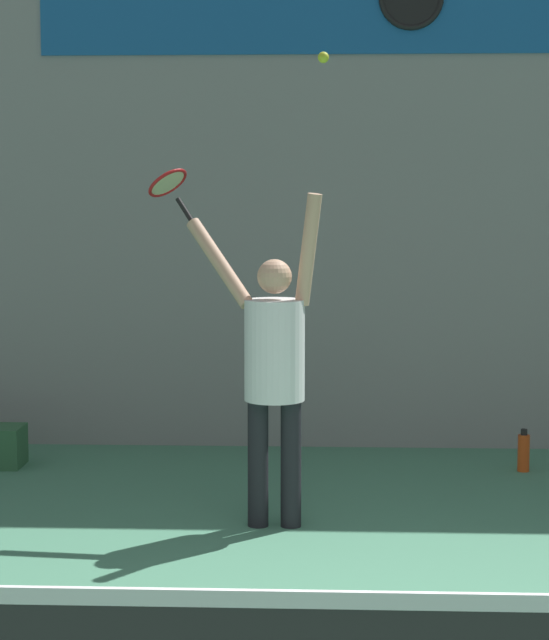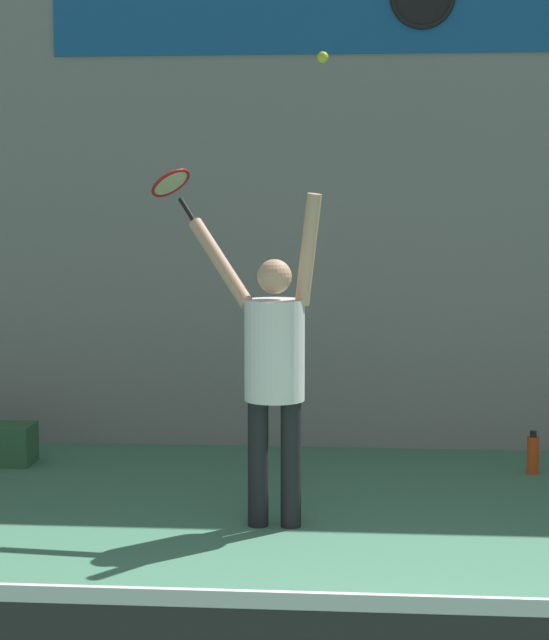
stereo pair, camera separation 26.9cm
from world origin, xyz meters
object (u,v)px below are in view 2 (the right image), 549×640
object	(u,v)px
tennis_ball	(323,57)
water_bottle	(533,454)
tennis_player	(274,360)
tennis_racket	(172,186)

from	to	relation	value
tennis_ball	water_bottle	size ratio (longest dim) A/B	0.21
tennis_player	water_bottle	bearing A→B (deg)	39.97
tennis_player	tennis_racket	bearing A→B (deg)	150.27
tennis_ball	water_bottle	xyz separation A→B (m)	(1.52, 1.61, -2.74)
tennis_racket	tennis_ball	size ratio (longest dim) A/B	5.48
tennis_ball	water_bottle	bearing A→B (deg)	46.76
tennis_player	tennis_racket	xyz separation A→B (m)	(-0.69, 0.40, 1.08)
tennis_racket	tennis_ball	world-z (taller)	tennis_ball
tennis_player	water_bottle	distance (m)	2.54
tennis_racket	tennis_player	bearing A→B (deg)	-29.73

